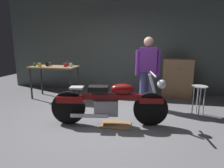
% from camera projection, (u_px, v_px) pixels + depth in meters
% --- Properties ---
extents(ground_plane, '(12.00, 12.00, 0.00)m').
position_uv_depth(ground_plane, '(102.00, 124.00, 3.65)').
color(ground_plane, slate).
extents(back_wall, '(8.00, 0.12, 3.10)m').
position_uv_depth(back_wall, '(125.00, 43.00, 6.01)').
color(back_wall, '#56605B').
rests_on(back_wall, ground_plane).
extents(workbench, '(1.30, 0.64, 0.90)m').
position_uv_depth(workbench, '(54.00, 70.00, 5.33)').
color(workbench, '#99724C').
rests_on(workbench, ground_plane).
extents(motorcycle, '(2.17, 0.71, 1.00)m').
position_uv_depth(motorcycle, '(110.00, 102.00, 3.56)').
color(motorcycle, black).
rests_on(motorcycle, ground_plane).
extents(person_standing, '(0.57, 0.25, 1.67)m').
position_uv_depth(person_standing, '(148.00, 70.00, 4.44)').
color(person_standing, '#474B86').
rests_on(person_standing, ground_plane).
extents(shop_stool, '(0.32, 0.32, 0.64)m').
position_uv_depth(shop_stool, '(199.00, 92.00, 4.06)').
color(shop_stool, '#B2B2B7').
rests_on(shop_stool, ground_plane).
extents(wooden_dresser, '(0.80, 0.47, 1.10)m').
position_uv_depth(wooden_dresser, '(177.00, 78.00, 5.41)').
color(wooden_dresser, '#99724C').
rests_on(wooden_dresser, ground_plane).
extents(drip_tray, '(0.56, 0.40, 0.01)m').
position_uv_depth(drip_tray, '(116.00, 125.00, 3.62)').
color(drip_tray, olive).
rests_on(drip_tray, ground_plane).
extents(mug_black_matte, '(0.12, 0.08, 0.11)m').
position_uv_depth(mug_black_matte, '(47.00, 64.00, 5.31)').
color(mug_black_matte, black).
rests_on(mug_black_matte, workbench).
extents(mug_yellow_tall, '(0.12, 0.09, 0.10)m').
position_uv_depth(mug_yellow_tall, '(39.00, 65.00, 5.20)').
color(mug_yellow_tall, yellow).
rests_on(mug_yellow_tall, workbench).
extents(mug_brown_stoneware, '(0.11, 0.07, 0.09)m').
position_uv_depth(mug_brown_stoneware, '(50.00, 64.00, 5.48)').
color(mug_brown_stoneware, brown).
rests_on(mug_brown_stoneware, workbench).
extents(mug_red_diner, '(0.13, 0.09, 0.11)m').
position_uv_depth(mug_red_diner, '(65.00, 65.00, 5.14)').
color(mug_red_diner, red).
rests_on(mug_red_diner, workbench).
extents(mug_green_speckled, '(0.11, 0.08, 0.09)m').
position_uv_depth(mug_green_speckled, '(34.00, 65.00, 5.32)').
color(mug_green_speckled, '#3D7F4C').
rests_on(mug_green_speckled, workbench).
extents(mug_white_ceramic, '(0.11, 0.07, 0.10)m').
position_uv_depth(mug_white_ceramic, '(71.00, 65.00, 5.22)').
color(mug_white_ceramic, white).
rests_on(mug_white_ceramic, workbench).
extents(bottle, '(0.06, 0.06, 0.24)m').
position_uv_depth(bottle, '(68.00, 63.00, 5.32)').
color(bottle, '#3F4C59').
rests_on(bottle, workbench).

